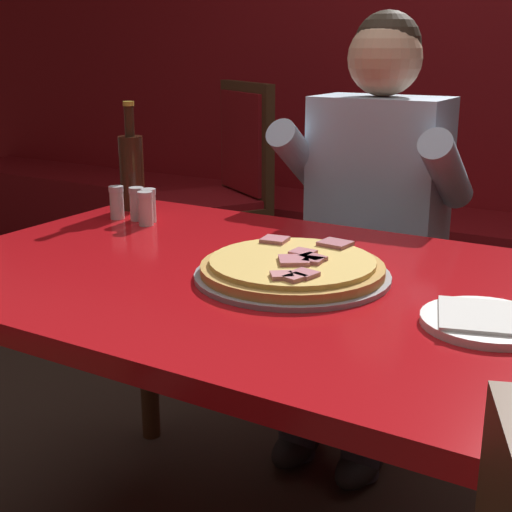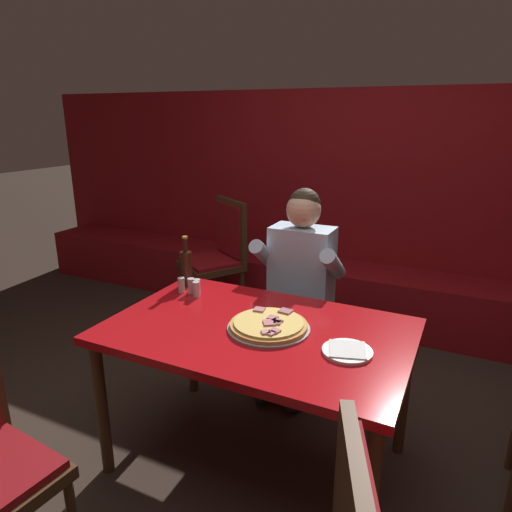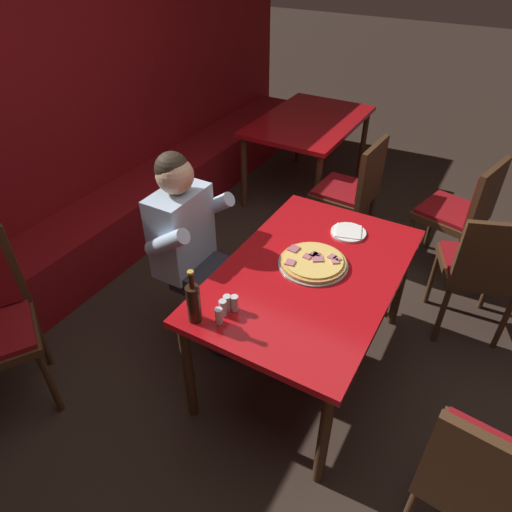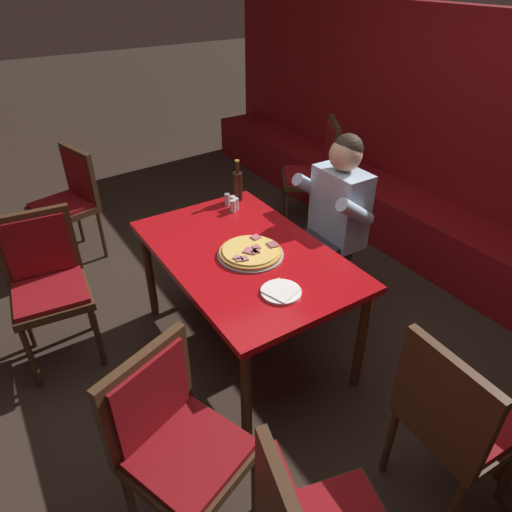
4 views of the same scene
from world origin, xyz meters
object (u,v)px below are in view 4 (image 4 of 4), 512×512
object	(u,v)px
plate_white_paper	(281,292)
shaker_oregano	(236,205)
shaker_black_pepper	(227,200)
dining_chair_near_right	(174,436)
dining_chair_by_booth	(317,168)
dining_chair_side_aisle	(47,278)
shaker_parmesan	(233,207)
main_dining_table	(245,262)
diner_seated_blue_shirt	(329,220)
beer_bottle	(238,185)
dining_chair_near_left	(455,415)
dining_chair_far_left	(70,197)
pizza	(251,252)
shaker_red_pepper_flakes	(233,203)

from	to	relation	value
plate_white_paper	shaker_oregano	xyz separation A→B (m)	(-0.91, 0.27, 0.03)
shaker_oregano	shaker_black_pepper	xyz separation A→B (m)	(-0.09, -0.01, 0.00)
dining_chair_near_right	dining_chair_by_booth	size ratio (longest dim) A/B	0.92
plate_white_paper	dining_chair_by_booth	distance (m)	2.05
dining_chair_side_aisle	dining_chair_near_right	bearing A→B (deg)	8.05
shaker_parmesan	dining_chair_side_aisle	world-z (taller)	dining_chair_side_aisle
main_dining_table	dining_chair_by_booth	size ratio (longest dim) A/B	1.35
shaker_oregano	dining_chair_side_aisle	bearing A→B (deg)	-96.76
diner_seated_blue_shirt	dining_chair_by_booth	xyz separation A→B (m)	(-0.94, 0.67, -0.11)
plate_white_paper	beer_bottle	bearing A→B (deg)	160.58
shaker_oregano	diner_seated_blue_shirt	world-z (taller)	diner_seated_blue_shirt
dining_chair_near_right	plate_white_paper	bearing A→B (deg)	114.31
dining_chair_near_left	dining_chair_far_left	size ratio (longest dim) A/B	1.03
plate_white_paper	dining_chair_far_left	xyz separation A→B (m)	(-2.17, -0.56, -0.21)
shaker_black_pepper	dining_chair_far_left	world-z (taller)	dining_chair_far_left
dining_chair_far_left	dining_chair_near_right	bearing A→B (deg)	-4.64
pizza	dining_chair_near_right	bearing A→B (deg)	-48.46
plate_white_paper	dining_chair_by_booth	size ratio (longest dim) A/B	0.20
beer_bottle	shaker_parmesan	size ratio (longest dim) A/B	3.40
plate_white_paper	dining_chair_far_left	bearing A→B (deg)	-165.51
dining_chair_side_aisle	dining_chair_far_left	size ratio (longest dim) A/B	1.04
plate_white_paper	shaker_red_pepper_flakes	distance (m)	0.99
beer_bottle	dining_chair_far_left	size ratio (longest dim) A/B	0.32
main_dining_table	dining_chair_near_left	xyz separation A→B (m)	(1.33, 0.22, -0.10)
dining_chair_near_left	dining_chair_side_aisle	distance (m)	2.31
main_dining_table	shaker_red_pepper_flakes	distance (m)	0.57
beer_bottle	shaker_parmesan	bearing A→B (deg)	-40.64
diner_seated_blue_shirt	dining_chair_near_left	distance (m)	1.50
shaker_oregano	dining_chair_far_left	size ratio (longest dim) A/B	0.09
main_dining_table	dining_chair_side_aisle	world-z (taller)	dining_chair_side_aisle
shaker_black_pepper	dining_chair_side_aisle	size ratio (longest dim) A/B	0.09
shaker_red_pepper_flakes	dining_chair_by_booth	distance (m)	1.28
pizza	plate_white_paper	distance (m)	0.39
dining_chair_side_aisle	dining_chair_far_left	distance (m)	1.18
main_dining_table	pizza	distance (m)	0.11
plate_white_paper	diner_seated_blue_shirt	size ratio (longest dim) A/B	0.16
shaker_red_pepper_flakes	beer_bottle	bearing A→B (deg)	134.42
main_dining_table	dining_chair_near_right	xyz separation A→B (m)	(0.78, -0.81, -0.10)
plate_white_paper	shaker_black_pepper	distance (m)	1.04
shaker_red_pepper_flakes	diner_seated_blue_shirt	bearing A→B (deg)	48.69
plate_white_paper	pizza	bearing A→B (deg)	171.32
pizza	main_dining_table	bearing A→B (deg)	-169.19
main_dining_table	dining_chair_side_aisle	bearing A→B (deg)	-121.58
shaker_parmesan	dining_chair_by_booth	size ratio (longest dim) A/B	0.08
main_dining_table	dining_chair_by_booth	world-z (taller)	dining_chair_by_booth
diner_seated_blue_shirt	dining_chair_side_aisle	world-z (taller)	diner_seated_blue_shirt
shaker_black_pepper	dining_chair_by_booth	distance (m)	1.27
pizza	dining_chair_far_left	size ratio (longest dim) A/B	0.41
shaker_red_pepper_flakes	shaker_black_pepper	bearing A→B (deg)	-166.34
dining_chair_near_left	dining_chair_near_right	world-z (taller)	dining_chair_near_left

